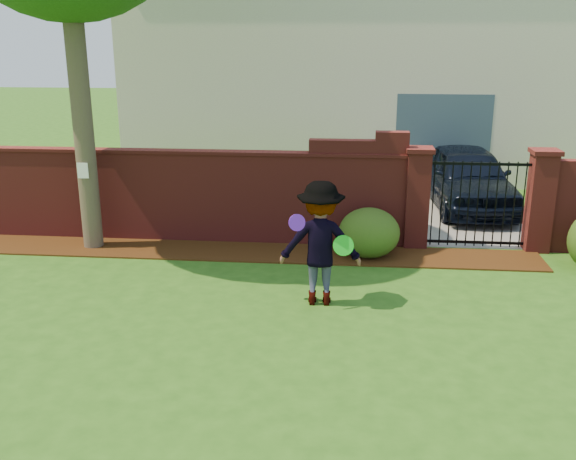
# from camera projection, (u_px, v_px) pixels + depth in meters

# --- Properties ---
(ground) EXTENTS (80.00, 80.00, 0.01)m
(ground) POSITION_uv_depth(u_px,v_px,m) (258.00, 336.00, 8.54)
(ground) COLOR #2A5B16
(ground) RESTS_ON ground
(mulch_bed) EXTENTS (11.10, 1.08, 0.03)m
(mulch_bed) POSITION_uv_depth(u_px,v_px,m) (232.00, 252.00, 11.80)
(mulch_bed) COLOR #331A09
(mulch_bed) RESTS_ON ground
(brick_wall) EXTENTS (8.70, 0.31, 2.16)m
(brick_wall) POSITION_uv_depth(u_px,v_px,m) (183.00, 193.00, 12.26)
(brick_wall) COLOR maroon
(brick_wall) RESTS_ON ground
(pillar_left) EXTENTS (0.50, 0.50, 1.88)m
(pillar_left) POSITION_uv_depth(u_px,v_px,m) (417.00, 197.00, 11.85)
(pillar_left) COLOR maroon
(pillar_left) RESTS_ON ground
(pillar_right) EXTENTS (0.50, 0.50, 1.88)m
(pillar_right) POSITION_uv_depth(u_px,v_px,m) (540.00, 200.00, 11.65)
(pillar_right) COLOR maroon
(pillar_right) RESTS_ON ground
(iron_gate) EXTENTS (1.78, 0.03, 1.60)m
(iron_gate) POSITION_uv_depth(u_px,v_px,m) (478.00, 204.00, 11.78)
(iron_gate) COLOR black
(iron_gate) RESTS_ON ground
(driveway) EXTENTS (3.20, 8.00, 0.01)m
(driveway) POSITION_uv_depth(u_px,v_px,m) (445.00, 197.00, 15.83)
(driveway) COLOR gray
(driveway) RESTS_ON ground
(house) EXTENTS (12.40, 6.40, 6.30)m
(house) POSITION_uv_depth(u_px,v_px,m) (348.00, 58.00, 18.95)
(house) COLOR beige
(house) RESTS_ON ground
(car) EXTENTS (1.98, 4.28, 1.42)m
(car) POSITION_uv_depth(u_px,v_px,m) (470.00, 180.00, 14.44)
(car) COLOR black
(car) RESTS_ON ground
(paper_notice) EXTENTS (0.20, 0.01, 0.28)m
(paper_notice) POSITION_uv_depth(u_px,v_px,m) (83.00, 171.00, 11.49)
(paper_notice) COLOR white
(paper_notice) RESTS_ON tree
(shrub_left) EXTENTS (1.09, 1.09, 0.89)m
(shrub_left) POSITION_uv_depth(u_px,v_px,m) (369.00, 233.00, 11.45)
(shrub_left) COLOR #234915
(shrub_left) RESTS_ON ground
(man) EXTENTS (1.20, 0.71, 1.85)m
(man) POSITION_uv_depth(u_px,v_px,m) (320.00, 244.00, 9.31)
(man) COLOR gray
(man) RESTS_ON ground
(frisbee_purple) EXTENTS (0.25, 0.16, 0.24)m
(frisbee_purple) POSITION_uv_depth(u_px,v_px,m) (297.00, 223.00, 8.96)
(frisbee_purple) COLOR #6F21D4
(frisbee_purple) RESTS_ON man
(frisbee_green) EXTENTS (0.30, 0.10, 0.30)m
(frisbee_green) POSITION_uv_depth(u_px,v_px,m) (343.00, 245.00, 9.07)
(frisbee_green) COLOR green
(frisbee_green) RESTS_ON man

